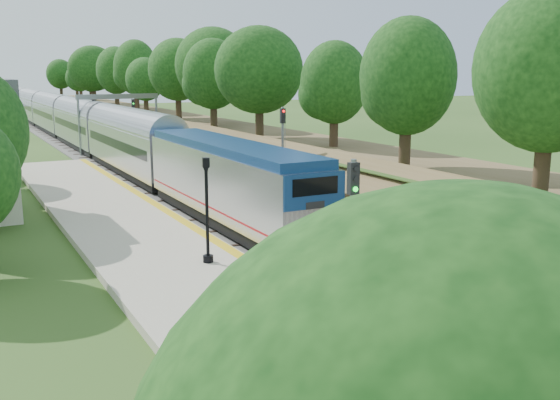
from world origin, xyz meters
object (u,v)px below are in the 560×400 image
signal_platform (352,230)px  signal_farside (283,143)px  signal_gantry (118,108)px  train (67,122)px  lamppost_far (207,216)px

signal_platform → signal_farside: 23.05m
signal_gantry → train: signal_gantry is taller
signal_gantry → lamppost_far: size_ratio=1.86×
lamppost_far → signal_platform: bearing=-83.6°
signal_gantry → signal_platform: size_ratio=1.52×
signal_farside → signal_platform: bearing=-113.3°
lamppost_far → signal_farside: (10.14, 11.98, 1.41)m
train → signal_farside: size_ratio=20.01×
lamppost_far → signal_platform: (1.04, -9.20, 1.37)m
signal_gantry → train: 16.88m
signal_gantry → lamppost_far: bearing=-99.0°
signal_platform → lamppost_far: bearing=96.4°
train → signal_platform: bearing=-92.5°
signal_gantry → signal_farside: signal_gantry is taller
signal_platform → signal_farside: size_ratio=0.91×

